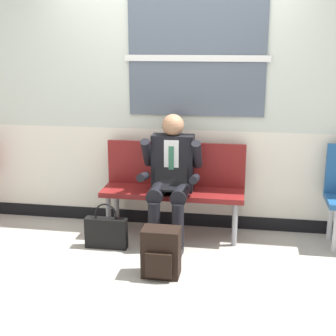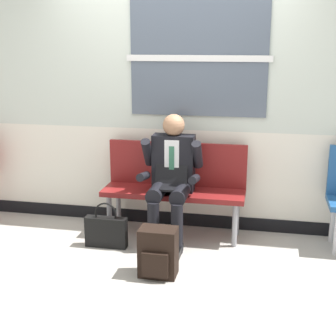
{
  "view_description": "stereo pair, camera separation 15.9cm",
  "coord_description": "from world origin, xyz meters",
  "px_view_note": "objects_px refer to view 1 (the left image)",
  "views": [
    {
      "loc": [
        0.73,
        -4.12,
        1.89
      ],
      "look_at": [
        0.01,
        0.14,
        0.75
      ],
      "focal_mm": 51.46,
      "sensor_mm": 36.0,
      "label": 1
    },
    {
      "loc": [
        0.88,
        -4.09,
        1.89
      ],
      "look_at": [
        0.01,
        0.14,
        0.75
      ],
      "focal_mm": 51.46,
      "sensor_mm": 36.0,
      "label": 2
    }
  ],
  "objects_px": {
    "person_seated": "(171,176)",
    "backpack": "(161,253)",
    "bench_with_person": "(174,182)",
    "handbag": "(106,232)"
  },
  "relations": [
    {
      "from": "backpack",
      "to": "handbag",
      "type": "bearing_deg",
      "value": 142.53
    },
    {
      "from": "person_seated",
      "to": "backpack",
      "type": "distance_m",
      "value": 0.87
    },
    {
      "from": "bench_with_person",
      "to": "handbag",
      "type": "height_order",
      "value": "bench_with_person"
    },
    {
      "from": "bench_with_person",
      "to": "backpack",
      "type": "distance_m",
      "value": 1.0
    },
    {
      "from": "bench_with_person",
      "to": "backpack",
      "type": "height_order",
      "value": "bench_with_person"
    },
    {
      "from": "backpack",
      "to": "handbag",
      "type": "distance_m",
      "value": 0.77
    },
    {
      "from": "bench_with_person",
      "to": "person_seated",
      "type": "distance_m",
      "value": 0.23
    },
    {
      "from": "bench_with_person",
      "to": "backpack",
      "type": "bearing_deg",
      "value": -87.61
    },
    {
      "from": "bench_with_person",
      "to": "person_seated",
      "type": "height_order",
      "value": "person_seated"
    },
    {
      "from": "person_seated",
      "to": "backpack",
      "type": "xyz_separation_m",
      "value": [
        0.04,
        -0.74,
        -0.45
      ]
    }
  ]
}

